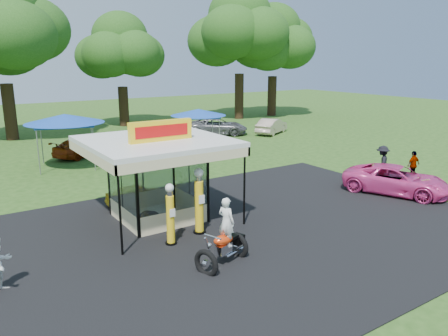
{
  "coord_description": "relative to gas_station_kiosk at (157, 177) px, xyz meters",
  "views": [
    {
      "loc": [
        -9.24,
        -10.8,
        6.48
      ],
      "look_at": [
        0.62,
        4.0,
        2.02
      ],
      "focal_mm": 35.0,
      "sensor_mm": 36.0,
      "label": 1
    }
  ],
  "objects": [
    {
      "name": "oak_far_f",
      "position": [
        25.98,
        23.96,
        6.13
      ],
      "size": [
        10.23,
        10.23,
        12.33
      ],
      "color": "black",
      "rests_on": "ground"
    },
    {
      "name": "spare_tires",
      "position": [
        -0.81,
        -0.9,
        -1.4
      ],
      "size": [
        0.91,
        0.55,
        0.78
      ],
      "rotation": [
        0.0,
        0.0,
        -0.07
      ],
      "color": "black",
      "rests_on": "ground"
    },
    {
      "name": "bg_car_c",
      "position": [
        6.4,
        15.06,
        -1.05
      ],
      "size": [
        4.56,
        2.59,
        1.46
      ],
      "primitive_type": "imported",
      "rotation": [
        0.0,
        0.0,
        1.36
      ],
      "color": "#B6B7BB",
      "rests_on": "ground"
    },
    {
      "name": "gas_pump_left",
      "position": [
        -0.76,
        -2.65,
        -0.69
      ],
      "size": [
        0.42,
        0.42,
        2.28
      ],
      "color": "black",
      "rests_on": "ground"
    },
    {
      "name": "spectator_east_a",
      "position": [
        12.82,
        -1.29,
        -0.83
      ],
      "size": [
        1.43,
        1.24,
        1.91
      ],
      "primitive_type": "imported",
      "rotation": [
        0.0,
        0.0,
        3.67
      ],
      "color": "black",
      "rests_on": "ground"
    },
    {
      "name": "a_frame_sign",
      "position": [
        11.66,
        -4.4,
        -1.3
      ],
      "size": [
        0.57,
        0.56,
        0.96
      ],
      "rotation": [
        0.0,
        0.0,
        -0.17
      ],
      "color": "#593819",
      "rests_on": "ground"
    },
    {
      "name": "asphalt_apron",
      "position": [
        2.0,
        -2.99,
        -1.76
      ],
      "size": [
        20.0,
        14.0,
        0.04
      ],
      "primitive_type": "cube",
      "color": "black",
      "rests_on": "ground"
    },
    {
      "name": "ground",
      "position": [
        2.0,
        -4.99,
        -1.78
      ],
      "size": [
        120.0,
        120.0,
        0.0
      ],
      "primitive_type": "plane",
      "color": "#264A17",
      "rests_on": "ground"
    },
    {
      "name": "bg_car_d",
      "position": [
        13.31,
        16.14,
        -1.06
      ],
      "size": [
        5.7,
        4.91,
        1.45
      ],
      "primitive_type": "imported",
      "rotation": [
        0.0,
        0.0,
        0.98
      ],
      "color": "#5F5F62",
      "rests_on": "ground"
    },
    {
      "name": "oak_far_c",
      "position": [
        -2.07,
        23.49,
        6.39
      ],
      "size": [
        10.93,
        10.93,
        12.89
      ],
      "color": "black",
      "rests_on": "ground"
    },
    {
      "name": "bg_car_b",
      "position": [
        0.92,
        13.83,
        -1.15
      ],
      "size": [
        4.71,
        3.63,
        1.27
      ],
      "primitive_type": "imported",
      "rotation": [
        0.0,
        0.0,
        2.06
      ],
      "color": "#8D2D0A",
      "rests_on": "ground"
    },
    {
      "name": "pink_sedan",
      "position": [
        11.29,
        -3.3,
        -1.09
      ],
      "size": [
        4.08,
        5.51,
        1.39
      ],
      "primitive_type": "imported",
      "rotation": [
        0.0,
        0.0,
        0.4
      ],
      "color": "#EC4094",
      "rests_on": "ground"
    },
    {
      "name": "gas_station_kiosk",
      "position": [
        0.0,
        0.0,
        0.0
      ],
      "size": [
        5.4,
        5.4,
        4.18
      ],
      "color": "white",
      "rests_on": "ground"
    },
    {
      "name": "kiosk_car",
      "position": [
        -0.0,
        2.21,
        -1.3
      ],
      "size": [
        2.82,
        1.13,
        0.96
      ],
      "primitive_type": "imported",
      "rotation": [
        0.0,
        0.0,
        1.57
      ],
      "color": "yellow",
      "rests_on": "ground"
    },
    {
      "name": "tent_east",
      "position": [
        9.14,
        12.25,
        0.82
      ],
      "size": [
        4.11,
        4.11,
        2.87
      ],
      "rotation": [
        0.0,
        0.0,
        -0.37
      ],
      "color": "gray",
      "rests_on": "ground"
    },
    {
      "name": "tent_west",
      "position": [
        -0.72,
        11.33,
        1.17
      ],
      "size": [
        4.68,
        4.68,
        3.27
      ],
      "rotation": [
        0.0,
        0.0,
        -0.26
      ],
      "color": "gray",
      "rests_on": "ground"
    },
    {
      "name": "spectator_east_b",
      "position": [
        14.44,
        -2.13,
        -0.99
      ],
      "size": [
        0.95,
        0.45,
        1.58
      ],
      "primitive_type": "imported",
      "rotation": [
        0.0,
        0.0,
        3.07
      ],
      "color": "gray",
      "rests_on": "ground"
    },
    {
      "name": "oak_far_d",
      "position": [
        8.49,
        25.73,
        5.01
      ],
      "size": [
        8.95,
        8.95,
        10.65
      ],
      "color": "black",
      "rests_on": "ground"
    },
    {
      "name": "motorcycle",
      "position": [
        0.03,
        -4.94,
        -0.88
      ],
      "size": [
        2.04,
        1.46,
        2.31
      ],
      "rotation": [
        0.0,
        0.0,
        0.34
      ],
      "color": "black",
      "rests_on": "ground"
    },
    {
      "name": "bg_car_e",
      "position": [
        17.63,
        13.91,
        -1.1
      ],
      "size": [
        4.34,
        3.23,
        1.37
      ],
      "primitive_type": "imported",
      "rotation": [
        0.0,
        0.0,
        2.06
      ],
      "color": "#BAA48E",
      "rests_on": "ground"
    },
    {
      "name": "gas_pump_right",
      "position": [
        0.61,
        -2.32,
        -0.55
      ],
      "size": [
        0.48,
        0.48,
        2.57
      ],
      "color": "black",
      "rests_on": "ground"
    },
    {
      "name": "oak_far_e",
      "position": [
        21.18,
        23.85,
        6.93
      ],
      "size": [
        11.47,
        11.47,
        13.65
      ],
      "color": "black",
      "rests_on": "ground"
    }
  ]
}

